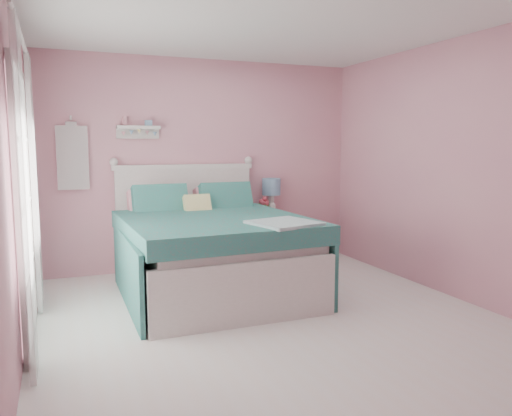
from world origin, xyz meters
TOP-DOWN VIEW (x-y plane):
  - floor at (0.00, 0.00)m, footprint 4.50×4.50m
  - room_shell at (0.00, 0.00)m, footprint 4.50×4.50m
  - bed at (-0.26, 1.12)m, footprint 1.83×2.28m
  - nightstand at (0.81, 2.01)m, footprint 0.44×0.44m
  - table_lamp at (0.87, 2.09)m, footprint 0.24×0.24m
  - vase at (0.75, 2.03)m, footprint 0.17×0.17m
  - teacup at (0.78, 1.89)m, footprint 0.09×0.09m
  - roses at (0.74, 2.03)m, footprint 0.14×0.11m
  - wall_shelf at (-0.81, 2.19)m, footprint 0.50×0.15m
  - hanging_dress at (-1.55, 2.18)m, footprint 0.34×0.03m
  - french_door at (-1.97, 0.40)m, footprint 0.04×1.32m
  - curtain_near at (-1.92, -0.34)m, footprint 0.04×0.40m
  - curtain_far at (-1.92, 1.14)m, footprint 0.04×0.40m

SIDE VIEW (x-z plane):
  - floor at x=0.00m, z-range 0.00..0.00m
  - nightstand at x=0.81m, z-range 0.00..0.64m
  - bed at x=-0.26m, z-range -0.23..1.08m
  - teacup at x=0.78m, z-range 0.64..0.70m
  - vase at x=0.75m, z-range 0.64..0.78m
  - roses at x=0.74m, z-range 0.76..0.88m
  - table_lamp at x=0.87m, z-range 0.73..1.21m
  - french_door at x=-1.97m, z-range -0.01..2.15m
  - curtain_near at x=-1.92m, z-range 0.02..2.34m
  - curtain_far at x=-1.92m, z-range 0.02..2.34m
  - hanging_dress at x=-1.55m, z-range 1.04..1.76m
  - room_shell at x=0.00m, z-range -0.67..3.83m
  - wall_shelf at x=-0.81m, z-range 1.61..1.86m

